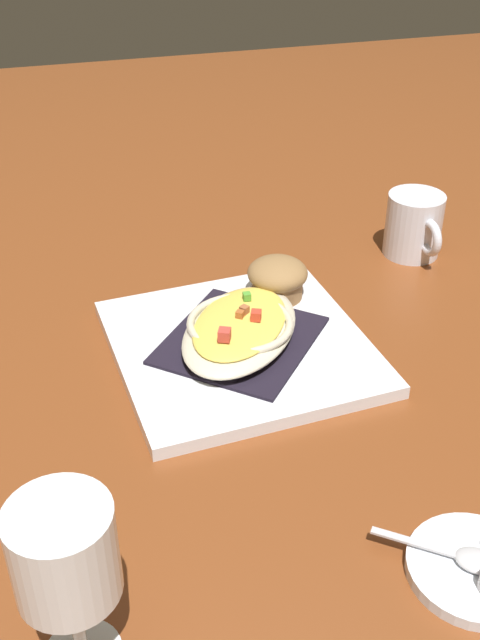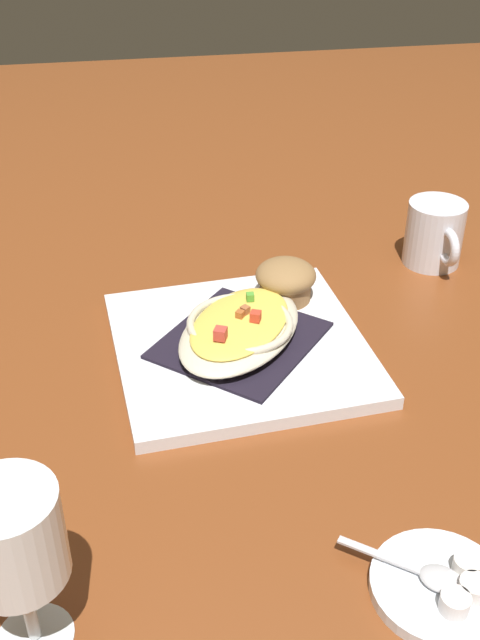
# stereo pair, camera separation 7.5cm
# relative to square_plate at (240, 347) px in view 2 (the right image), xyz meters

# --- Properties ---
(ground_plane) EXTENTS (2.60, 2.60, 0.00)m
(ground_plane) POSITION_rel_square_plate_xyz_m (0.00, 0.00, -0.01)
(ground_plane) COLOR brown
(square_plate) EXTENTS (0.31, 0.31, 0.02)m
(square_plate) POSITION_rel_square_plate_xyz_m (0.00, 0.00, 0.00)
(square_plate) COLOR white
(square_plate) RESTS_ON ground_plane
(folded_napkin) EXTENTS (0.23, 0.23, 0.00)m
(folded_napkin) POSITION_rel_square_plate_xyz_m (0.00, 0.00, 0.01)
(folded_napkin) COLOR black
(folded_napkin) RESTS_ON square_plate
(gratin_dish) EXTENTS (0.21, 0.23, 0.04)m
(gratin_dish) POSITION_rel_square_plate_xyz_m (-0.00, -0.00, 0.03)
(gratin_dish) COLOR beige
(gratin_dish) RESTS_ON folded_napkin
(muffin) EXTENTS (0.08, 0.08, 0.05)m
(muffin) POSITION_rel_square_plate_xyz_m (0.07, 0.08, 0.03)
(muffin) COLOR #97693E
(muffin) RESTS_ON square_plate
(coffee_mug) EXTENTS (0.08, 0.11, 0.09)m
(coffee_mug) POSITION_rel_square_plate_xyz_m (0.30, 0.17, 0.03)
(coffee_mug) COLOR white
(coffee_mug) RESTS_ON ground_plane
(stemmed_glass) EXTENTS (0.07, 0.07, 0.15)m
(stemmed_glass) POSITION_rel_square_plate_xyz_m (-0.22, -0.34, 0.10)
(stemmed_glass) COLOR white
(stemmed_glass) RESTS_ON ground_plane
(creamer_saucer) EXTENTS (0.11, 0.11, 0.01)m
(creamer_saucer) POSITION_rel_square_plate_xyz_m (0.10, -0.36, -0.00)
(creamer_saucer) COLOR white
(creamer_saucer) RESTS_ON ground_plane
(spoon) EXTENTS (0.09, 0.08, 0.01)m
(spoon) POSITION_rel_square_plate_xyz_m (0.10, -0.35, 0.01)
(spoon) COLOR silver
(spoon) RESTS_ON creamer_saucer
(creamer_cup_0) EXTENTS (0.02, 0.02, 0.02)m
(creamer_cup_0) POSITION_rel_square_plate_xyz_m (0.10, -0.38, 0.01)
(creamer_cup_0) COLOR white
(creamer_cup_0) RESTS_ON creamer_saucer
(creamer_cup_1) EXTENTS (0.02, 0.02, 0.02)m
(creamer_cup_1) POSITION_rel_square_plate_xyz_m (0.12, -0.37, 0.01)
(creamer_cup_1) COLOR silver
(creamer_cup_1) RESTS_ON creamer_saucer
(creamer_cup_2) EXTENTS (0.02, 0.02, 0.02)m
(creamer_cup_2) POSITION_rel_square_plate_xyz_m (0.13, -0.35, 0.01)
(creamer_cup_2) COLOR white
(creamer_cup_2) RESTS_ON creamer_saucer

